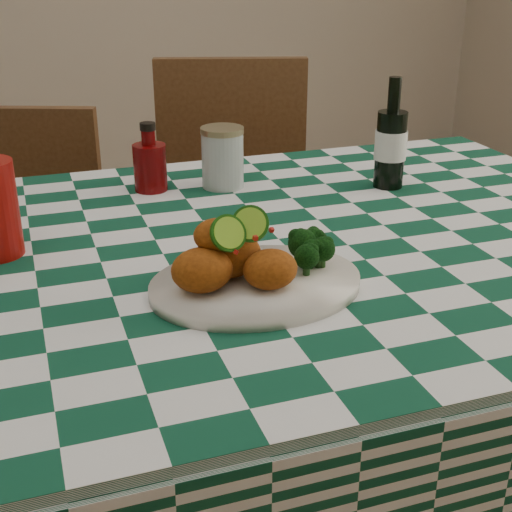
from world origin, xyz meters
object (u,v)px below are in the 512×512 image
object	(u,v)px
plate	(256,284)
fried_chicken_pile	(241,248)
dining_table	(226,434)
beer_bottle	(392,133)
mason_jar	(223,157)
wooden_chair_right	(233,241)
wooden_chair_left	(20,281)
ketchup_bottle	(149,157)

from	to	relation	value
plate	fried_chicken_pile	distance (m)	0.07
dining_table	fried_chicken_pile	distance (m)	0.50
dining_table	beer_bottle	bearing A→B (deg)	25.25
dining_table	plate	distance (m)	0.44
mason_jar	wooden_chair_right	xyz separation A→B (m)	(0.14, 0.41, -0.37)
dining_table	wooden_chair_left	world-z (taller)	wooden_chair_left
dining_table	ketchup_bottle	distance (m)	0.58
dining_table	wooden_chair_left	xyz separation A→B (m)	(-0.35, 0.75, 0.04)
plate	ketchup_bottle	size ratio (longest dim) A/B	2.26
plate	fried_chicken_pile	bearing A→B (deg)	180.00
ketchup_bottle	wooden_chair_left	distance (m)	0.66
ketchup_bottle	beer_bottle	distance (m)	0.50
ketchup_bottle	fried_chicken_pile	bearing A→B (deg)	-86.53
plate	fried_chicken_pile	world-z (taller)	fried_chicken_pile
mason_jar	beer_bottle	xyz separation A→B (m)	(0.33, -0.11, 0.05)
wooden_chair_right	ketchup_bottle	bearing A→B (deg)	-110.80
dining_table	ketchup_bottle	size ratio (longest dim) A/B	11.68
dining_table	wooden_chair_left	distance (m)	0.83
ketchup_bottle	mason_jar	world-z (taller)	ketchup_bottle
mason_jar	wooden_chair_right	distance (m)	0.57
dining_table	plate	xyz separation A→B (m)	(0.00, -0.18, 0.40)
fried_chicken_pile	wooden_chair_left	world-z (taller)	fried_chicken_pile
plate	wooden_chair_right	world-z (taller)	wooden_chair_right
wooden_chair_left	dining_table	bearing A→B (deg)	-44.50
plate	wooden_chair_left	distance (m)	1.06
fried_chicken_pile	ketchup_bottle	xyz separation A→B (m)	(-0.03, 0.52, -0.00)
wooden_chair_left	wooden_chair_right	xyz separation A→B (m)	(0.59, -0.04, 0.05)
mason_jar	beer_bottle	world-z (taller)	beer_bottle
fried_chicken_pile	beer_bottle	size ratio (longest dim) A/B	0.73
ketchup_bottle	beer_bottle	bearing A→B (deg)	-16.12
fried_chicken_pile	mason_jar	bearing A→B (deg)	76.50
fried_chicken_pile	ketchup_bottle	distance (m)	0.52
dining_table	wooden_chair_left	bearing A→B (deg)	114.75
ketchup_bottle	wooden_chair_right	bearing A→B (deg)	52.36
ketchup_bottle	dining_table	bearing A→B (deg)	-80.89
dining_table	wooden_chair_right	xyz separation A→B (m)	(0.24, 0.72, 0.09)
wooden_chair_left	ketchup_bottle	bearing A→B (deg)	-34.01
wooden_chair_right	wooden_chair_left	bearing A→B (deg)	-166.70
ketchup_bottle	wooden_chair_right	xyz separation A→B (m)	(0.29, 0.38, -0.38)
wooden_chair_left	plate	bearing A→B (deg)	-48.75
ketchup_bottle	wooden_chair_left	xyz separation A→B (m)	(-0.29, 0.42, -0.43)
plate	wooden_chair_left	size ratio (longest dim) A/B	0.37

